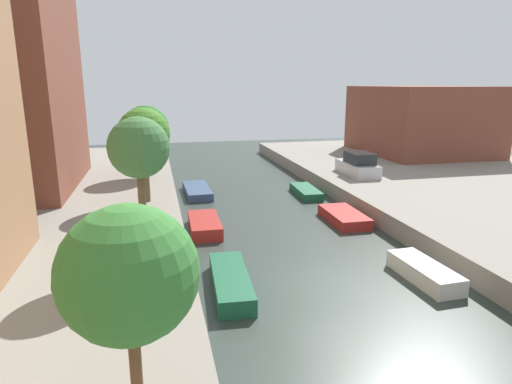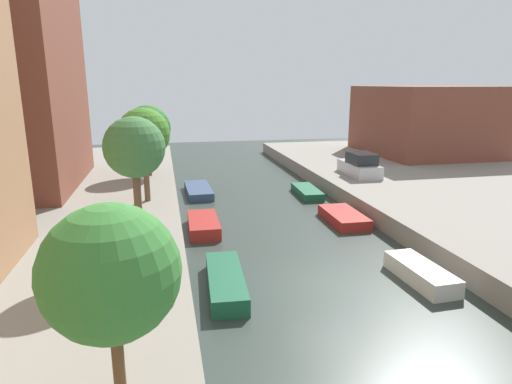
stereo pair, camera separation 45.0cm
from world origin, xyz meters
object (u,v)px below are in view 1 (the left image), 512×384
object	(u,v)px
street_tree_4	(146,128)
moored_boat_right_4	(344,217)
moored_boat_left_2	(231,282)
moored_boat_right_5	(306,192)
moored_boat_right_3	(424,272)
parked_car	(358,165)
street_tree_2	(139,149)
street_tree_1	(129,275)
street_tree_3	(144,134)
moored_boat_left_4	(197,191)
low_block_right	(421,120)
moored_boat_left_3	(205,225)

from	to	relation	value
street_tree_4	moored_boat_right_4	xyz separation A→B (m)	(10.34, -9.97, -4.03)
moored_boat_left_2	moored_boat_right_5	xyz separation A→B (m)	(7.30, 12.57, -0.06)
moored_boat_right_3	street_tree_4	bearing A→B (deg)	120.55
moored_boat_right_3	moored_boat_right_5	distance (m)	13.44
parked_car	moored_boat_right_5	world-z (taller)	parked_car
street_tree_2	street_tree_1	bearing A→B (deg)	-90.00
street_tree_4	parked_car	xyz separation A→B (m)	(14.48, -2.93, -2.64)
street_tree_1	moored_boat_right_3	distance (m)	12.66
street_tree_1	street_tree_2	distance (m)	8.42
moored_boat_right_4	street_tree_3	bearing A→B (deg)	163.87
parked_car	moored_boat_right_5	xyz separation A→B (m)	(-4.22, -1.07, -1.42)
moored_boat_right_5	moored_boat_left_4	bearing A→B (deg)	165.16
low_block_right	moored_boat_right_4	distance (m)	21.25
street_tree_2	parked_car	world-z (taller)	street_tree_2
low_block_right	street_tree_2	size ratio (longest dim) A/B	2.16
moored_boat_right_3	street_tree_1	bearing A→B (deg)	-148.38
street_tree_3	parked_car	size ratio (longest dim) A/B	1.25
moored_boat_left_4	moored_boat_right_5	bearing A→B (deg)	-14.84
parked_car	moored_boat_left_2	distance (m)	17.89
street_tree_4	moored_boat_left_2	size ratio (longest dim) A/B	1.13
moored_boat_right_3	moored_boat_left_3	bearing A→B (deg)	134.58
street_tree_3	street_tree_4	world-z (taller)	street_tree_3
moored_boat_left_3	moored_boat_left_4	bearing A→B (deg)	87.20
low_block_right	street_tree_3	world-z (taller)	low_block_right
parked_car	moored_boat_left_4	distance (m)	11.44
street_tree_1	parked_car	distance (m)	25.49
low_block_right	street_tree_1	size ratio (longest dim) A/B	2.59
street_tree_3	moored_boat_left_4	world-z (taller)	street_tree_3
street_tree_1	moored_boat_left_3	world-z (taller)	street_tree_1
street_tree_2	moored_boat_right_3	bearing A→B (deg)	-11.19
street_tree_4	low_block_right	bearing A→B (deg)	12.14
street_tree_2	moored_boat_left_2	size ratio (longest dim) A/B	1.21
low_block_right	parked_car	xyz separation A→B (m)	(-10.15, -8.23, -2.36)
moored_boat_left_4	moored_boat_left_3	bearing A→B (deg)	-92.80
low_block_right	street_tree_1	world-z (taller)	low_block_right
parked_car	moored_boat_right_3	size ratio (longest dim) A/B	1.21
low_block_right	moored_boat_right_4	bearing A→B (deg)	-133.09
parked_car	low_block_right	bearing A→B (deg)	39.02
street_tree_3	low_block_right	bearing A→B (deg)	26.50
moored_boat_right_3	moored_boat_right_4	size ratio (longest dim) A/B	0.94
street_tree_1	moored_boat_left_4	xyz separation A→B (m)	(3.16, 21.65, -3.86)
low_block_right	street_tree_4	distance (m)	25.19
street_tree_1	moored_boat_left_2	bearing A→B (deg)	67.63
street_tree_2	moored_boat_right_5	world-z (taller)	street_tree_2
street_tree_1	moored_boat_right_3	world-z (taller)	street_tree_1
moored_boat_left_2	moored_boat_left_4	bearing A→B (deg)	89.23
low_block_right	street_tree_2	world-z (taller)	low_block_right
low_block_right	moored_boat_right_4	xyz separation A→B (m)	(-14.29, -15.27, -3.75)
street_tree_3	street_tree_4	size ratio (longest dim) A/B	1.04
moored_boat_left_2	moored_boat_left_4	size ratio (longest dim) A/B	0.99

